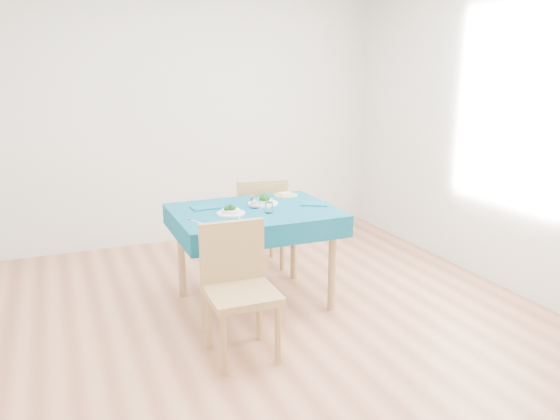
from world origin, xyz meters
name	(u,v)px	position (x,y,z in m)	size (l,w,h in m)	color
room_shell	(280,137)	(0.00, 0.00, 1.35)	(4.02, 4.52, 2.73)	#9C5F41
table	(254,257)	(-0.04, 0.41, 0.38)	(1.19, 0.91, 0.76)	navy
chair_near	(242,278)	(-0.40, -0.33, 0.53)	(0.43, 0.47, 1.07)	#997848
chair_far	(257,207)	(0.27, 1.19, 0.56)	(0.45, 0.49, 1.12)	#997848
bowl_near	(231,210)	(-0.24, 0.35, 0.79)	(0.21, 0.21, 0.06)	white
bowl_far	(263,200)	(0.09, 0.54, 0.79)	(0.24, 0.24, 0.07)	white
fork_near	(195,221)	(-0.53, 0.26, 0.76)	(0.02, 0.16, 0.00)	silver
knife_near	(238,216)	(-0.21, 0.28, 0.76)	(0.02, 0.20, 0.00)	silver
fork_far	(256,206)	(0.01, 0.51, 0.76)	(0.02, 0.18, 0.00)	silver
knife_far	(303,203)	(0.38, 0.44, 0.76)	(0.01, 0.19, 0.00)	silver
napkin_near	(205,207)	(-0.37, 0.60, 0.76)	(0.20, 0.14, 0.01)	#0D526D
napkin_far	(315,204)	(0.45, 0.38, 0.76)	(0.21, 0.14, 0.01)	#0D526D
tumbler_center	(255,202)	(-0.02, 0.46, 0.80)	(0.07, 0.07, 0.09)	white
tumbler_side	(269,208)	(0.03, 0.28, 0.80)	(0.06, 0.06, 0.08)	white
side_plate	(286,195)	(0.36, 0.74, 0.76)	(0.20, 0.20, 0.01)	#9FBC5B
bread_slice	(286,194)	(0.36, 0.74, 0.78)	(0.10, 0.10, 0.01)	beige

